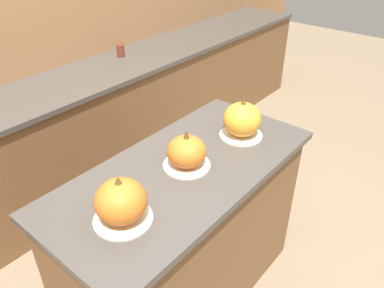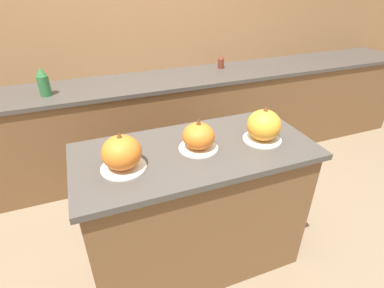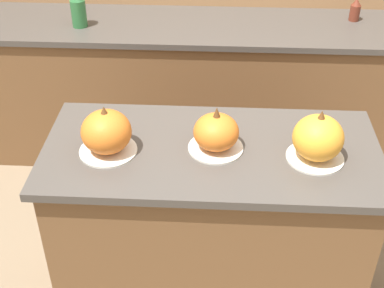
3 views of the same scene
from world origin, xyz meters
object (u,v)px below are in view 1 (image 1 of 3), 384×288
Objects in this scene: pumpkin_cake_center at (187,153)px; pumpkin_cake_right at (242,120)px; pumpkin_cake_left at (121,202)px; bottle_short at (120,49)px.

pumpkin_cake_right is (0.39, -0.04, 0.02)m from pumpkin_cake_center.
pumpkin_cake_center is 0.98× the size of pumpkin_cake_right.
bottle_short is (1.24, 1.44, -0.03)m from pumpkin_cake_left.
pumpkin_cake_center is at bearing -120.21° from bottle_short.
pumpkin_cake_left is at bearing 179.89° from pumpkin_cake_right.
bottle_short is (0.81, 1.40, -0.02)m from pumpkin_cake_center.
pumpkin_cake_right is at bearing -106.39° from bottle_short.
bottle_short is at bearing 73.61° from pumpkin_cake_right.
pumpkin_cake_center is 0.39m from pumpkin_cake_right.
pumpkin_cake_right is 1.66× the size of bottle_short.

